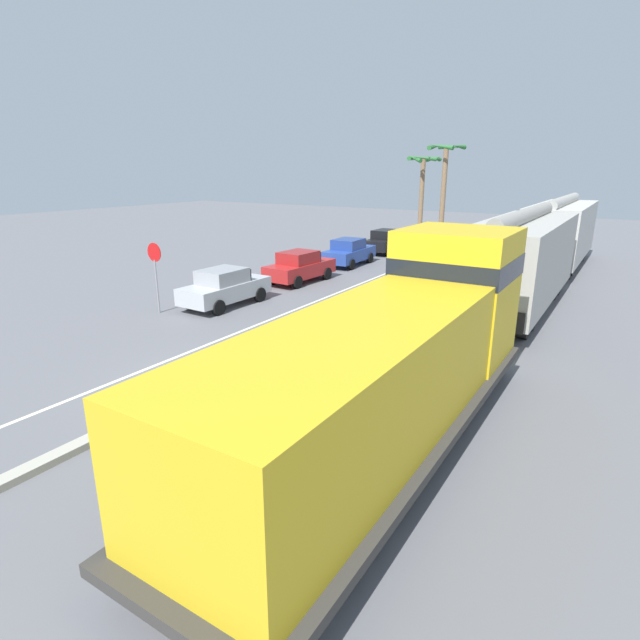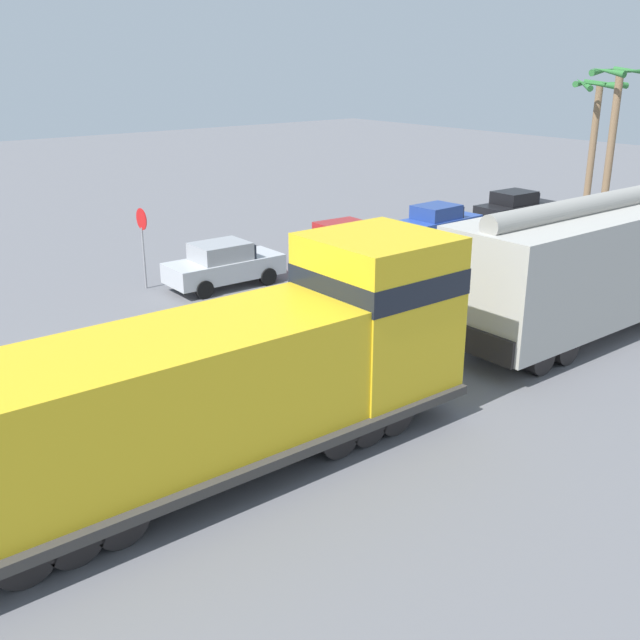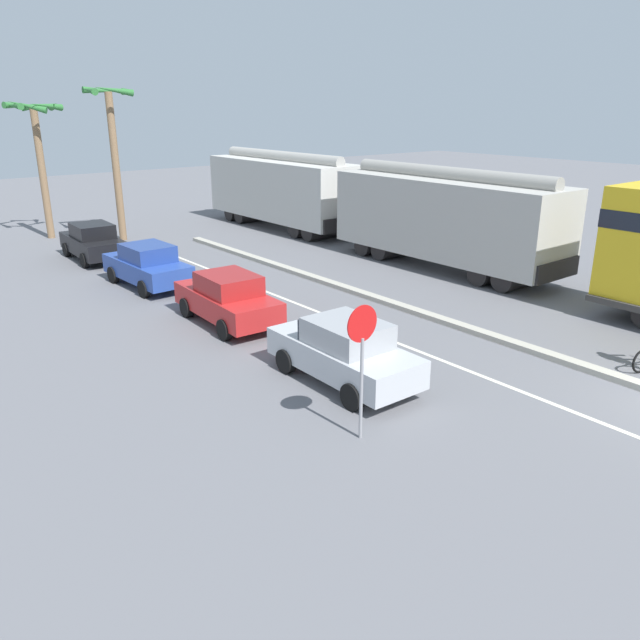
{
  "view_description": "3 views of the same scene",
  "coord_description": "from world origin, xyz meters",
  "px_view_note": "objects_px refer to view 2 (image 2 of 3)",
  "views": [
    {
      "loc": [
        9.29,
        -9.15,
        5.69
      ],
      "look_at": [
        1.56,
        3.11,
        1.29
      ],
      "focal_mm": 28.0,
      "sensor_mm": 36.0,
      "label": 1
    },
    {
      "loc": [
        16.94,
        -7.02,
        7.86
      ],
      "look_at": [
        3.2,
        3.94,
        1.62
      ],
      "focal_mm": 42.0,
      "sensor_mm": 36.0,
      "label": 2
    },
    {
      "loc": [
        -14.7,
        -4.28,
        6.52
      ],
      "look_at": [
        -4.49,
        8.39,
        0.9
      ],
      "focal_mm": 35.0,
      "sensor_mm": 36.0,
      "label": 3
    }
  ],
  "objects_px": {
    "parked_car_blue": "(438,223)",
    "stop_sign": "(142,233)",
    "parked_car_silver": "(224,264)",
    "palm_tree_far": "(596,112)",
    "hopper_car_lead": "(593,265)",
    "parked_car_black": "(515,208)",
    "locomotive": "(244,380)",
    "parked_car_red": "(345,242)",
    "palm_tree_near": "(614,116)",
    "cyclist": "(212,349)"
  },
  "relations": [
    {
      "from": "parked_car_silver",
      "to": "cyclist",
      "type": "relative_size",
      "value": 2.46
    },
    {
      "from": "hopper_car_lead",
      "to": "stop_sign",
      "type": "xyz_separation_m",
      "value": [
        -12.31,
        -8.33,
        -0.05
      ]
    },
    {
      "from": "hopper_car_lead",
      "to": "parked_car_black",
      "type": "relative_size",
      "value": 2.49
    },
    {
      "from": "palm_tree_near",
      "to": "palm_tree_far",
      "type": "height_order",
      "value": "palm_tree_near"
    },
    {
      "from": "locomotive",
      "to": "parked_car_blue",
      "type": "xyz_separation_m",
      "value": [
        -10.86,
        17.3,
        -0.98
      ]
    },
    {
      "from": "hopper_car_lead",
      "to": "stop_sign",
      "type": "relative_size",
      "value": 3.68
    },
    {
      "from": "parked_car_black",
      "to": "palm_tree_far",
      "type": "height_order",
      "value": "palm_tree_far"
    },
    {
      "from": "parked_car_silver",
      "to": "parked_car_red",
      "type": "height_order",
      "value": "same"
    },
    {
      "from": "locomotive",
      "to": "palm_tree_near",
      "type": "bearing_deg",
      "value": 107.41
    },
    {
      "from": "parked_car_red",
      "to": "palm_tree_far",
      "type": "xyz_separation_m",
      "value": [
        -0.22,
        17.3,
        4.26
      ]
    },
    {
      "from": "parked_car_black",
      "to": "stop_sign",
      "type": "bearing_deg",
      "value": -94.2
    },
    {
      "from": "parked_car_silver",
      "to": "parked_car_blue",
      "type": "bearing_deg",
      "value": 90.48
    },
    {
      "from": "cyclist",
      "to": "palm_tree_far",
      "type": "xyz_separation_m",
      "value": [
        -6.93,
        27.43,
        4.26
      ]
    },
    {
      "from": "palm_tree_far",
      "to": "hopper_car_lead",
      "type": "bearing_deg",
      "value": -57.09
    },
    {
      "from": "parked_car_silver",
      "to": "palm_tree_near",
      "type": "bearing_deg",
      "value": 82.78
    },
    {
      "from": "stop_sign",
      "to": "palm_tree_near",
      "type": "distance_m",
      "value": 22.98
    },
    {
      "from": "hopper_car_lead",
      "to": "locomotive",
      "type": "bearing_deg",
      "value": -90.0
    },
    {
      "from": "hopper_car_lead",
      "to": "parked_car_silver",
      "type": "height_order",
      "value": "hopper_car_lead"
    },
    {
      "from": "locomotive",
      "to": "cyclist",
      "type": "relative_size",
      "value": 6.77
    },
    {
      "from": "parked_car_red",
      "to": "parked_car_blue",
      "type": "distance_m",
      "value": 5.57
    },
    {
      "from": "parked_car_black",
      "to": "locomotive",
      "type": "bearing_deg",
      "value": -64.49
    },
    {
      "from": "parked_car_black",
      "to": "palm_tree_far",
      "type": "relative_size",
      "value": 0.62
    },
    {
      "from": "parked_car_blue",
      "to": "stop_sign",
      "type": "relative_size",
      "value": 1.48
    },
    {
      "from": "locomotive",
      "to": "parked_car_silver",
      "type": "xyz_separation_m",
      "value": [
        -10.77,
        6.13,
        -0.98
      ]
    },
    {
      "from": "hopper_car_lead",
      "to": "parked_car_silver",
      "type": "bearing_deg",
      "value": -150.75
    },
    {
      "from": "parked_car_blue",
      "to": "cyclist",
      "type": "bearing_deg",
      "value": -66.36
    },
    {
      "from": "locomotive",
      "to": "parked_car_black",
      "type": "bearing_deg",
      "value": 115.51
    },
    {
      "from": "locomotive",
      "to": "parked_car_red",
      "type": "bearing_deg",
      "value": 132.38
    },
    {
      "from": "cyclist",
      "to": "stop_sign",
      "type": "height_order",
      "value": "stop_sign"
    },
    {
      "from": "parked_car_red",
      "to": "parked_car_black",
      "type": "distance_m",
      "value": 11.14
    },
    {
      "from": "locomotive",
      "to": "palm_tree_far",
      "type": "relative_size",
      "value": 1.7
    },
    {
      "from": "locomotive",
      "to": "hopper_car_lead",
      "type": "xyz_separation_m",
      "value": [
        0.0,
        12.16,
        0.28
      ]
    },
    {
      "from": "parked_car_blue",
      "to": "stop_sign",
      "type": "xyz_separation_m",
      "value": [
        -1.45,
        -13.47,
        1.21
      ]
    },
    {
      "from": "parked_car_silver",
      "to": "palm_tree_far",
      "type": "xyz_separation_m",
      "value": [
        -0.15,
        22.91,
        4.26
      ]
    },
    {
      "from": "palm_tree_near",
      "to": "locomotive",
      "type": "bearing_deg",
      "value": -72.59
    },
    {
      "from": "cyclist",
      "to": "palm_tree_far",
      "type": "relative_size",
      "value": 0.25
    },
    {
      "from": "stop_sign",
      "to": "cyclist",
      "type": "bearing_deg",
      "value": -14.94
    },
    {
      "from": "parked_car_blue",
      "to": "palm_tree_near",
      "type": "relative_size",
      "value": 0.57
    },
    {
      "from": "stop_sign",
      "to": "parked_car_black",
      "type": "bearing_deg",
      "value": 85.8
    },
    {
      "from": "parked_car_silver",
      "to": "locomotive",
      "type": "bearing_deg",
      "value": -29.64
    },
    {
      "from": "cyclist",
      "to": "palm_tree_far",
      "type": "bearing_deg",
      "value": 104.18
    },
    {
      "from": "parked_car_red",
      "to": "cyclist",
      "type": "height_order",
      "value": "cyclist"
    },
    {
      "from": "hopper_car_lead",
      "to": "parked_car_black",
      "type": "distance_m",
      "value": 15.34
    },
    {
      "from": "cyclist",
      "to": "stop_sign",
      "type": "xyz_separation_m",
      "value": [
        -8.32,
        2.22,
        1.21
      ]
    },
    {
      "from": "parked_car_red",
      "to": "parked_car_black",
      "type": "relative_size",
      "value": 1.0
    },
    {
      "from": "parked_car_silver",
      "to": "parked_car_black",
      "type": "bearing_deg",
      "value": 90.51
    },
    {
      "from": "parked_car_blue",
      "to": "parked_car_black",
      "type": "height_order",
      "value": "same"
    },
    {
      "from": "cyclist",
      "to": "palm_tree_near",
      "type": "height_order",
      "value": "palm_tree_near"
    },
    {
      "from": "parked_car_silver",
      "to": "hopper_car_lead",
      "type": "bearing_deg",
      "value": 29.25
    },
    {
      "from": "parked_car_silver",
      "to": "palm_tree_far",
      "type": "height_order",
      "value": "palm_tree_far"
    }
  ]
}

